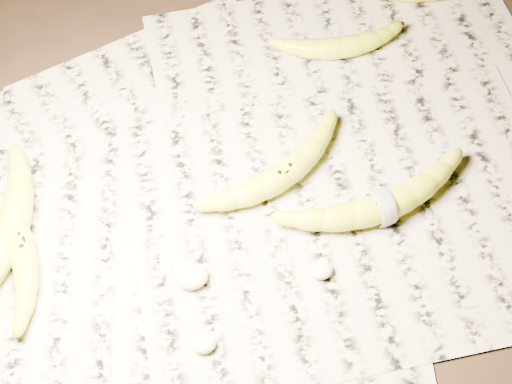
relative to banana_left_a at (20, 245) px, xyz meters
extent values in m
plane|color=black|center=(0.28, -0.01, -0.02)|extent=(3.00, 3.00, 0.00)
cube|color=#A59F8D|center=(0.27, 0.03, -0.02)|extent=(0.90, 0.70, 0.01)
torus|color=white|center=(0.44, -0.06, 0.00)|extent=(0.01, 0.05, 0.05)
ellipsoid|color=beige|center=(0.19, -0.09, -0.01)|extent=(0.04, 0.03, 0.02)
ellipsoid|color=beige|center=(0.19, -0.17, -0.01)|extent=(0.03, 0.02, 0.02)
ellipsoid|color=beige|center=(0.34, -0.12, -0.01)|extent=(0.03, 0.02, 0.02)
camera|label=1|loc=(0.18, -0.45, 0.76)|focal=50.00mm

